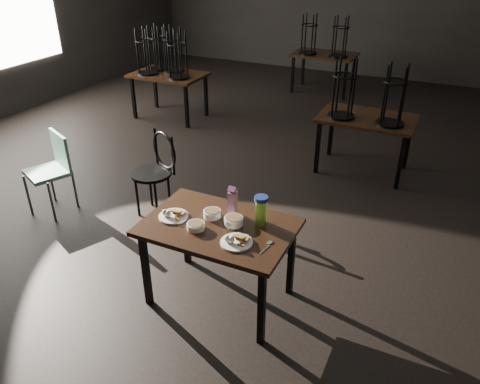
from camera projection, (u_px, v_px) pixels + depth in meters
The scene contains 14 objects.
main_table at pixel (219, 233), 3.76m from camera, with size 1.20×0.80×0.75m.
plate_left at pixel (173, 215), 3.82m from camera, with size 0.24×0.24×0.08m.
plate_right at pixel (236, 241), 3.49m from camera, with size 0.25×0.25×0.08m.
bowl_near at pixel (212, 213), 3.82m from camera, with size 0.14×0.14×0.06m.
bowl_far at pixel (234, 221), 3.72m from camera, with size 0.15×0.15×0.06m.
bowl_big at pixel (196, 226), 3.66m from camera, with size 0.14×0.14×0.05m.
juice_carton at pixel (233, 201), 3.81m from camera, with size 0.07×0.07×0.26m.
water_bottle at pixel (261, 210), 3.69m from camera, with size 0.14×0.14×0.24m.
spoon at pixel (269, 243), 3.50m from camera, with size 0.05×0.20×0.01m.
bentwood_chair at pixel (156, 167), 5.09m from camera, with size 0.50×0.49×0.93m.
school_chair at pixel (53, 166), 5.15m from camera, with size 0.55×0.55×0.90m.
bg_table_left at pixel (167, 70), 7.73m from camera, with size 1.20×0.80×1.48m.
bg_table_right at pixel (367, 118), 5.89m from camera, with size 1.20×0.80×1.48m.
bg_table_far at pixel (324, 54), 9.00m from camera, with size 1.20×0.80×1.48m.
Camera 1 is at (1.97, -4.63, 2.78)m, focal length 35.00 mm.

